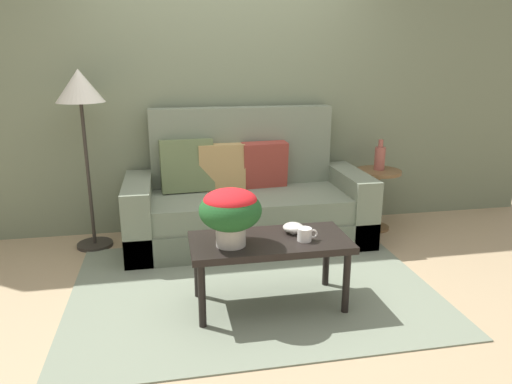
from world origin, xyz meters
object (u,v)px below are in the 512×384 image
Objects in this scene: side_table at (377,189)px; table_vase at (380,157)px; coffee_table at (270,247)px; coffee_mug at (305,234)px; floor_lamp at (81,99)px; potted_plant at (230,210)px; couch at (246,203)px; snack_bowl at (293,228)px.

side_table is 2.03× the size of table_vase.
coffee_mug is (0.22, -0.07, 0.10)m from coffee_table.
coffee_table is 2.03m from floor_lamp.
potted_plant is at bearing -140.54° from side_table.
floor_lamp reaches higher than side_table.
coffee_mug is at bearing -1.69° from potted_plant.
couch is 1.22m from coffee_table.
table_vase reaches higher than side_table.
potted_plant reaches higher than coffee_mug.
couch reaches higher than coffee_mug.
snack_bowl is (1.48, -1.22, -0.77)m from floor_lamp.
floor_lamp reaches higher than table_vase.
side_table is 2.77m from floor_lamp.
potted_plant is at bearing 178.31° from coffee_mug.
table_vase is (1.16, 1.19, 0.19)m from snack_bowl.
table_vase is (1.61, 1.33, -0.01)m from potted_plant.
potted_plant reaches higher than snack_bowl.
side_table is 1.73m from coffee_mug.
floor_lamp is at bearing 127.31° from potted_plant.
coffee_table is 7.71× the size of coffee_mug.
snack_bowl is (-0.04, 0.15, -0.00)m from coffee_mug.
side_table is 1.50× the size of potted_plant.
snack_bowl is at bearing -134.25° from table_vase.
couch reaches higher than coffee_table.
floor_lamp is at bearing 134.90° from coffee_table.
potted_plant is (-0.31, -1.27, 0.36)m from couch.
floor_lamp is (-2.62, 0.05, 0.88)m from side_table.
couch reaches higher than table_vase.
potted_plant is (1.03, -1.36, -0.58)m from floor_lamp.
side_table is at bearing 45.67° from snack_bowl.
table_vase is at bearing 45.75° from snack_bowl.
couch is at bearing 87.76° from coffee_table.
floor_lamp is 1.80m from potted_plant.
couch is 1.31m from coffee_mug.
floor_lamp is at bearing 176.49° from couch.
couch is 3.63× the size of side_table.
snack_bowl is 0.49× the size of table_vase.
floor_lamp is at bearing 140.35° from snack_bowl.
coffee_mug is at bearing -75.78° from snack_bowl.
floor_lamp is 2.18m from coffee_mug.
couch is at bearing -3.51° from floor_lamp.
table_vase is at bearing 50.00° from coffee_mug.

